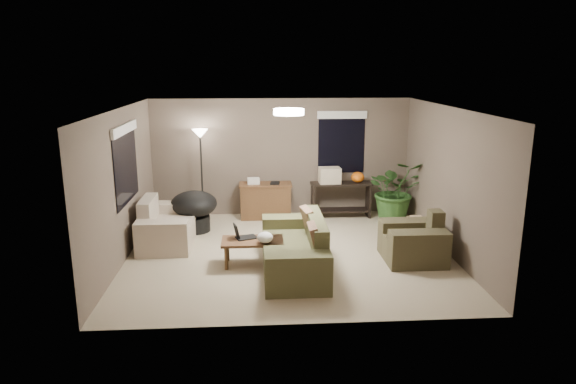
{
  "coord_description": "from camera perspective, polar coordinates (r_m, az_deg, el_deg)",
  "views": [
    {
      "loc": [
        -0.56,
        -8.36,
        3.19
      ],
      "look_at": [
        0.0,
        0.2,
        1.05
      ],
      "focal_mm": 32.0,
      "sensor_mm": 36.0,
      "label": 1
    }
  ],
  "objects": [
    {
      "name": "coffee_table",
      "position": [
        8.4,
        -3.96,
        -5.73
      ],
      "size": [
        1.0,
        0.55,
        0.42
      ],
      "color": "brown",
      "rests_on": "ground"
    },
    {
      "name": "ceiling_fixture",
      "position": [
        8.41,
        0.09,
        8.89
      ],
      "size": [
        0.5,
        0.5,
        0.1
      ],
      "primitive_type": "cylinder",
      "color": "white",
      "rests_on": "room_shell"
    },
    {
      "name": "plastic_bag",
      "position": [
        8.21,
        -2.58,
        -5.06
      ],
      "size": [
        0.27,
        0.25,
        0.18
      ],
      "primitive_type": "ellipsoid",
      "rotation": [
        0.0,
        0.0,
        -0.07
      ],
      "color": "white",
      "rests_on": "coffee_table"
    },
    {
      "name": "main_sofa",
      "position": [
        8.23,
        0.9,
        -6.59
      ],
      "size": [
        0.95,
        2.2,
        0.85
      ],
      "color": "#46462A",
      "rests_on": "ground"
    },
    {
      "name": "room_shell",
      "position": [
        8.6,
        0.09,
        0.97
      ],
      "size": [
        5.5,
        5.5,
        5.5
      ],
      "color": "#BEAE8D",
      "rests_on": "ground"
    },
    {
      "name": "laptop",
      "position": [
        8.46,
        -5.12,
        -4.74
      ],
      "size": [
        0.42,
        0.33,
        0.24
      ],
      "color": "black",
      "rests_on": "coffee_table"
    },
    {
      "name": "floor_lamp",
      "position": [
        10.68,
        -9.7,
        5.23
      ],
      "size": [
        0.32,
        0.32,
        1.91
      ],
      "color": "black",
      "rests_on": "ground"
    },
    {
      "name": "console_table",
      "position": [
        11.01,
        5.89,
        -0.55
      ],
      "size": [
        1.3,
        0.4,
        0.75
      ],
      "color": "black",
      "rests_on": "ground"
    },
    {
      "name": "throw_pillows",
      "position": [
        8.14,
        2.71,
        -4.2
      ],
      "size": [
        0.31,
        1.37,
        0.47
      ],
      "color": "#8C7251",
      "rests_on": "main_sofa"
    },
    {
      "name": "desk",
      "position": [
        10.91,
        -2.51,
        -0.95
      ],
      "size": [
        1.1,
        0.5,
        0.75
      ],
      "color": "brown",
      "rests_on": "ground"
    },
    {
      "name": "cardboard_box",
      "position": [
        10.86,
        4.65,
        1.86
      ],
      "size": [
        0.46,
        0.35,
        0.33
      ],
      "primitive_type": "cube",
      "rotation": [
        0.0,
        0.0,
        0.06
      ],
      "color": "beige",
      "rests_on": "console_table"
    },
    {
      "name": "pumpkin",
      "position": [
        10.97,
        7.75,
        1.63
      ],
      "size": [
        0.35,
        0.35,
        0.23
      ],
      "primitive_type": "ellipsoid",
      "rotation": [
        0.0,
        0.0,
        0.34
      ],
      "color": "orange",
      "rests_on": "console_table"
    },
    {
      "name": "armchair",
      "position": [
        8.84,
        13.79,
        -5.51
      ],
      "size": [
        0.95,
        1.0,
        0.85
      ],
      "color": "#4E482F",
      "rests_on": "ground"
    },
    {
      "name": "window_back",
      "position": [
        11.09,
        5.99,
        6.66
      ],
      "size": [
        1.06,
        0.05,
        1.33
      ],
      "color": "black",
      "rests_on": "room_shell"
    },
    {
      "name": "loveseat",
      "position": [
        9.65,
        -13.38,
        -3.84
      ],
      "size": [
        0.9,
        1.6,
        0.85
      ],
      "color": "beige",
      "rests_on": "ground"
    },
    {
      "name": "window_left",
      "position": [
        9.04,
        -17.62,
        4.4
      ],
      "size": [
        0.05,
        1.56,
        1.33
      ],
      "color": "black",
      "rests_on": "room_shell"
    },
    {
      "name": "houseplant",
      "position": [
        10.94,
        11.83,
        -0.51
      ],
      "size": [
        1.17,
        1.3,
        1.01
      ],
      "primitive_type": "imported",
      "color": "#2D5923",
      "rests_on": "ground"
    },
    {
      "name": "desk_papers",
      "position": [
        10.79,
        -3.36,
        1.19
      ],
      "size": [
        0.68,
        0.28,
        0.12
      ],
      "color": "silver",
      "rests_on": "desk"
    },
    {
      "name": "papasan_chair",
      "position": [
        10.18,
        -10.39,
        -1.76
      ],
      "size": [
        0.98,
        0.98,
        0.8
      ],
      "color": "black",
      "rests_on": "ground"
    },
    {
      "name": "cat_scratching_post",
      "position": [
        9.69,
        14.02,
        -4.3
      ],
      "size": [
        0.32,
        0.32,
        0.5
      ],
      "color": "tan",
      "rests_on": "ground"
    }
  ]
}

